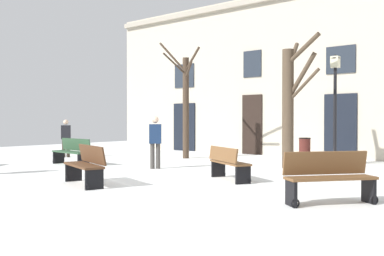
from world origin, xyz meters
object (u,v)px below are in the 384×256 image
(bench_by_litter_bin, at_px, (72,151))
(person_strolling, at_px, (155,140))
(streetlamp, at_px, (335,98))
(litter_bin, at_px, (305,151))
(tree_left_of_center, at_px, (290,102))
(bench_near_center_tree, at_px, (329,177))
(person_near_bench, at_px, (66,137))
(bench_near_lamp, at_px, (86,165))
(tree_foreground, at_px, (185,102))
(bench_far_corner, at_px, (228,163))

(bench_by_litter_bin, bearing_deg, person_strolling, 22.38)
(streetlamp, distance_m, litter_bin, 2.41)
(tree_left_of_center, bearing_deg, person_strolling, -139.96)
(bench_near_center_tree, relative_size, person_near_bench, 0.99)
(bench_by_litter_bin, relative_size, person_strolling, 1.10)
(bench_by_litter_bin, bearing_deg, litter_bin, 46.53)
(litter_bin, bearing_deg, bench_near_lamp, -105.05)
(litter_bin, relative_size, person_near_bench, 0.59)
(tree_foreground, relative_size, person_strolling, 2.85)
(tree_foreground, distance_m, bench_far_corner, 6.73)
(tree_foreground, distance_m, person_near_bench, 5.21)
(litter_bin, distance_m, bench_by_litter_bin, 8.11)
(litter_bin, distance_m, bench_near_center_tree, 7.36)
(bench_by_litter_bin, bearing_deg, tree_foreground, 77.63)
(bench_near_center_tree, xyz_separation_m, bench_by_litter_bin, (-9.43, 1.36, -0.03))
(bench_far_corner, bearing_deg, litter_bin, -57.52)
(litter_bin, xyz_separation_m, bench_far_corner, (0.14, -5.16, -0.02))
(tree_foreground, height_order, bench_by_litter_bin, tree_foreground)
(bench_near_center_tree, bearing_deg, litter_bin, 66.87)
(bench_far_corner, bearing_deg, tree_left_of_center, -59.47)
(tree_left_of_center, xyz_separation_m, person_near_bench, (-9.12, -1.93, -1.25))
(bench_near_center_tree, relative_size, bench_by_litter_bin, 0.85)
(person_strolling, bearing_deg, bench_near_center_tree, -65.50)
(tree_left_of_center, relative_size, streetlamp, 1.15)
(tree_foreground, relative_size, tree_left_of_center, 1.14)
(bench_far_corner, bearing_deg, person_strolling, 17.13)
(bench_near_lamp, xyz_separation_m, bench_far_corner, (2.25, 2.69, -0.04))
(streetlamp, relative_size, bench_near_lamp, 2.07)
(litter_bin, height_order, person_strolling, person_strolling)
(bench_near_center_tree, bearing_deg, person_near_bench, 116.51)
(bench_by_litter_bin, bearing_deg, bench_near_center_tree, -1.95)
(streetlamp, relative_size, person_strolling, 2.18)
(tree_left_of_center, height_order, person_near_bench, tree_left_of_center)
(bench_near_lamp, height_order, bench_far_corner, bench_near_lamp)
(tree_left_of_center, height_order, streetlamp, tree_left_of_center)
(tree_left_of_center, height_order, litter_bin, tree_left_of_center)
(bench_by_litter_bin, relative_size, person_near_bench, 1.16)
(tree_left_of_center, bearing_deg, litter_bin, 95.86)
(bench_near_lamp, relative_size, bench_by_litter_bin, 0.95)
(tree_left_of_center, distance_m, litter_bin, 2.30)
(litter_bin, height_order, person_near_bench, person_near_bench)
(litter_bin, xyz_separation_m, bench_near_center_tree, (3.25, -6.60, 0.03))
(bench_near_center_tree, height_order, person_near_bench, person_near_bench)
(bench_far_corner, bearing_deg, bench_near_center_tree, -173.93)
(bench_far_corner, bearing_deg, person_near_bench, 20.76)
(bench_near_lamp, distance_m, bench_by_litter_bin, 4.84)
(tree_left_of_center, bearing_deg, bench_far_corner, -90.45)
(person_near_bench, bearing_deg, bench_far_corner, 118.43)
(bench_near_center_tree, bearing_deg, bench_far_corner, 105.78)
(tree_left_of_center, relative_size, person_strolling, 2.50)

